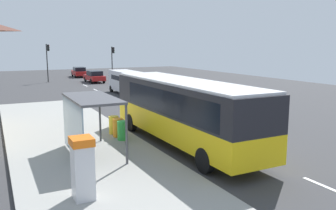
{
  "coord_description": "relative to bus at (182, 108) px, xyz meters",
  "views": [
    {
      "loc": [
        -9.82,
        -13.79,
        4.85
      ],
      "look_at": [
        -1.0,
        3.89,
        1.5
      ],
      "focal_mm": 37.78,
      "sensor_mm": 36.0,
      "label": 1
    }
  ],
  "objects": [
    {
      "name": "lane_stripe_seg_7",
      "position": [
        1.96,
        28.09,
        -1.84
      ],
      "size": [
        0.16,
        2.2,
        0.01
      ],
      "primitive_type": "cube",
      "color": "silver",
      "rests_on": "ground"
    },
    {
      "name": "traffic_light_near_side",
      "position": [
        7.22,
        33.42,
        1.28
      ],
      "size": [
        0.49,
        0.28,
        4.66
      ],
      "color": "#2D2D2D",
      "rests_on": "ground"
    },
    {
      "name": "lane_stripe_seg_3",
      "position": [
        1.96,
        8.09,
        -1.84
      ],
      "size": [
        0.16,
        2.2,
        0.01
      ],
      "primitive_type": "cube",
      "color": "silver",
      "rests_on": "ground"
    },
    {
      "name": "lane_stripe_seg_5",
      "position": [
        1.96,
        18.09,
        -1.84
      ],
      "size": [
        0.16,
        2.2,
        0.01
      ],
      "primitive_type": "cube",
      "color": "silver",
      "rests_on": "ground"
    },
    {
      "name": "lane_stripe_seg_4",
      "position": [
        1.96,
        13.09,
        -1.84
      ],
      "size": [
        0.16,
        2.2,
        0.01
      ],
      "primitive_type": "cube",
      "color": "silver",
      "rests_on": "ground"
    },
    {
      "name": "sedan_far",
      "position": [
        4.01,
        40.38,
        -1.05
      ],
      "size": [
        2.04,
        4.49,
        1.52
      ],
      "color": "#A51919",
      "rests_on": "ground"
    },
    {
      "name": "lane_stripe_seg_0",
      "position": [
        1.96,
        -6.91,
        -1.84
      ],
      "size": [
        0.16,
        2.2,
        0.01
      ],
      "primitive_type": "cube",
      "color": "silver",
      "rests_on": "ground"
    },
    {
      "name": "bus",
      "position": [
        0.0,
        0.0,
        0.0
      ],
      "size": [
        2.67,
        11.04,
        3.21
      ],
      "color": "yellow",
      "rests_on": "ground"
    },
    {
      "name": "recycling_bin_orange",
      "position": [
        -2.49,
        2.34,
        -1.19
      ],
      "size": [
        0.52,
        0.52,
        0.95
      ],
      "primitive_type": "cylinder",
      "color": "orange",
      "rests_on": "sidewalk_platform"
    },
    {
      "name": "white_van",
      "position": [
        3.91,
        18.96,
        -0.5
      ],
      "size": [
        2.05,
        5.21,
        2.3
      ],
      "color": "silver",
      "rests_on": "ground"
    },
    {
      "name": "lane_stripe_seg_6",
      "position": [
        1.96,
        23.09,
        -1.84
      ],
      "size": [
        0.16,
        2.2,
        0.01
      ],
      "primitive_type": "cube",
      "color": "silver",
      "rests_on": "ground"
    },
    {
      "name": "lane_stripe_seg_2",
      "position": [
        1.96,
        3.09,
        -1.84
      ],
      "size": [
        0.16,
        2.2,
        0.01
      ],
      "primitive_type": "cube",
      "color": "silver",
      "rests_on": "ground"
    },
    {
      "name": "sidewalk_platform",
      "position": [
        -4.69,
        1.09,
        -1.75
      ],
      "size": [
        6.2,
        30.0,
        0.18
      ],
      "primitive_type": "cube",
      "color": "#999993",
      "rests_on": "ground"
    },
    {
      "name": "recycling_bin_yellow",
      "position": [
        -2.49,
        3.04,
        -1.19
      ],
      "size": [
        0.52,
        0.52,
        0.95
      ],
      "primitive_type": "cylinder",
      "color": "yellow",
      "rests_on": "sidewalk_platform"
    },
    {
      "name": "traffic_light_far_side",
      "position": [
        -1.39,
        34.22,
        1.5
      ],
      "size": [
        0.49,
        0.28,
        5.02
      ],
      "color": "#2D2D2D",
      "rests_on": "ground"
    },
    {
      "name": "ground_plane",
      "position": [
        1.71,
        13.09,
        -1.86
      ],
      "size": [
        56.0,
        92.0,
        0.04
      ],
      "primitive_type": "cube",
      "color": "#38383A"
    },
    {
      "name": "recycling_bin_green",
      "position": [
        -2.49,
        1.64,
        -1.19
      ],
      "size": [
        0.52,
        0.52,
        0.95
      ],
      "primitive_type": "cylinder",
      "color": "green",
      "rests_on": "sidewalk_platform"
    },
    {
      "name": "sedan_near",
      "position": [
        4.01,
        31.43,
        -1.05
      ],
      "size": [
        1.93,
        4.45,
        1.52
      ],
      "color": "#A51919",
      "rests_on": "ground"
    },
    {
      "name": "bus_shelter",
      "position": [
        -4.7,
        0.02,
        0.25
      ],
      "size": [
        1.8,
        4.0,
        2.5
      ],
      "color": "#4C4C51",
      "rests_on": "sidewalk_platform"
    },
    {
      "name": "ticket_machine",
      "position": [
        -5.85,
        -4.34,
        -0.67
      ],
      "size": [
        0.66,
        0.76,
        1.94
      ],
      "color": "silver",
      "rests_on": "sidewalk_platform"
    },
    {
      "name": "lane_stripe_seg_1",
      "position": [
        1.96,
        -1.91,
        -1.84
      ],
      "size": [
        0.16,
        2.2,
        0.01
      ],
      "primitive_type": "cube",
      "color": "silver",
      "rests_on": "ground"
    }
  ]
}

